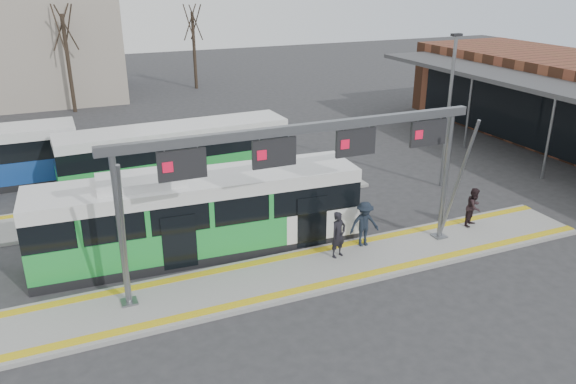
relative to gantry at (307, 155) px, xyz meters
name	(u,v)px	position (x,y,z in m)	size (l,w,h in m)	color
ground	(318,271)	(0.35, -0.25, -4.30)	(120.00, 120.00, 0.00)	#2D2D30
platform_main	(318,269)	(0.35, -0.25, -4.22)	(22.00, 3.00, 0.15)	gray
platform_second	(160,206)	(-3.65, 7.75, -4.22)	(20.00, 3.00, 0.15)	gray
tactile_main	(318,267)	(0.35, -0.25, -4.14)	(22.00, 2.65, 0.02)	yellow
tactile_second	(155,195)	(-3.65, 8.90, -4.14)	(20.00, 0.35, 0.02)	yellow
gantry	(307,155)	(0.00, 0.00, 0.00)	(13.00, 1.68, 5.20)	slate
hero_bus	(199,215)	(-3.08, 2.83, -2.79)	(12.10, 3.20, 3.29)	black
bg_bus_green	(176,154)	(-2.10, 10.96, -2.90)	(11.41, 2.84, 2.83)	black
passenger_a	(338,235)	(1.39, 0.20, -3.27)	(0.64, 0.42, 1.76)	black
passenger_b	(474,207)	(7.77, 0.41, -3.34)	(0.79, 0.61, 1.62)	black
passenger_c	(364,224)	(2.71, 0.60, -3.26)	(1.15, 0.66, 1.78)	black
tree_left	(63,28)	(-5.85, 28.77, 1.81)	(1.40, 1.40, 8.05)	#382B21
tree_mid	(193,23)	(4.92, 34.02, 1.41)	(1.40, 1.40, 7.53)	#382B21
lamp_east	(449,109)	(9.68, 4.92, -0.39)	(0.50, 0.25, 7.34)	slate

